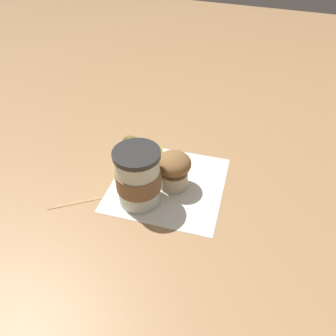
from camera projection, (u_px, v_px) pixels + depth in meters
ground_plane at (168, 184)px, 0.72m from camera, size 3.00×3.00×0.00m
paper_napkin at (168, 184)px, 0.72m from camera, size 0.26×0.26×0.00m
coffee_cup at (138, 177)px, 0.64m from camera, size 0.09×0.09×0.12m
muffin at (173, 170)px, 0.68m from camera, size 0.07×0.07×0.08m
banana at (151, 151)px, 0.78m from camera, size 0.08×0.17×0.04m
wooden_stirrer at (75, 203)px, 0.67m from camera, size 0.07×0.09×0.00m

